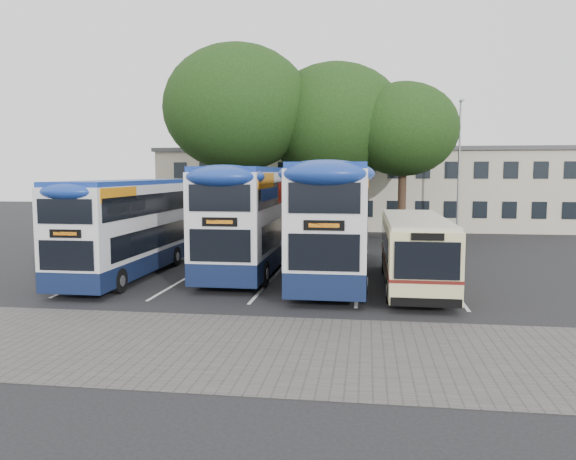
# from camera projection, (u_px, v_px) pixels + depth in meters

# --- Properties ---
(ground) EXTENTS (120.00, 120.00, 0.00)m
(ground) POSITION_uv_depth(u_px,v_px,m) (364.00, 305.00, 18.37)
(ground) COLOR black
(ground) RESTS_ON ground
(paving_strip) EXTENTS (40.00, 6.00, 0.01)m
(paving_strip) POSITION_uv_depth(u_px,v_px,m) (280.00, 349.00, 13.72)
(paving_strip) COLOR #595654
(paving_strip) RESTS_ON ground
(bay_lines) EXTENTS (14.12, 11.00, 0.01)m
(bay_lines) POSITION_uv_depth(u_px,v_px,m) (276.00, 275.00, 23.81)
(bay_lines) COLOR silver
(bay_lines) RESTS_ON ground
(depot_building) EXTENTS (32.40, 8.40, 6.20)m
(depot_building) POSITION_uv_depth(u_px,v_px,m) (366.00, 187.00, 44.63)
(depot_building) COLOR beige
(depot_building) RESTS_ON ground
(lamp_post) EXTENTS (0.25, 1.05, 9.06)m
(lamp_post) POSITION_uv_depth(u_px,v_px,m) (459.00, 161.00, 36.69)
(lamp_post) COLOR gray
(lamp_post) RESTS_ON ground
(tree_left) EXTENTS (9.19, 9.19, 12.21)m
(tree_left) POSITION_uv_depth(u_px,v_px,m) (237.00, 108.00, 34.72)
(tree_left) COLOR black
(tree_left) RESTS_ON ground
(tree_mid) EXTENTS (8.96, 8.96, 11.29)m
(tree_mid) POSITION_uv_depth(u_px,v_px,m) (335.00, 123.00, 35.87)
(tree_mid) COLOR black
(tree_mid) RESTS_ON ground
(tree_right) EXTENTS (6.71, 6.71, 9.80)m
(tree_right) POSITION_uv_depth(u_px,v_px,m) (403.00, 130.00, 34.15)
(tree_right) COLOR black
(tree_right) RESTS_ON ground
(bus_dd_left) EXTENTS (2.33, 9.62, 4.01)m
(bus_dd_left) POSITION_uv_depth(u_px,v_px,m) (128.00, 224.00, 23.19)
(bus_dd_left) COLOR #101C3D
(bus_dd_left) RESTS_ON ground
(bus_dd_mid) EXTENTS (2.64, 10.88, 4.53)m
(bus_dd_mid) POSITION_uv_depth(u_px,v_px,m) (252.00, 214.00, 24.70)
(bus_dd_mid) COLOR #101C3D
(bus_dd_mid) RESTS_ON ground
(bus_dd_right) EXTENTS (2.71, 11.16, 4.65)m
(bus_dd_right) POSITION_uv_depth(u_px,v_px,m) (335.00, 216.00, 22.83)
(bus_dd_right) COLOR #101C3D
(bus_dd_right) RESTS_ON ground
(bus_single) EXTENTS (2.26, 8.90, 2.65)m
(bus_single) POSITION_uv_depth(u_px,v_px,m) (414.00, 247.00, 21.29)
(bus_single) COLOR beige
(bus_single) RESTS_ON ground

